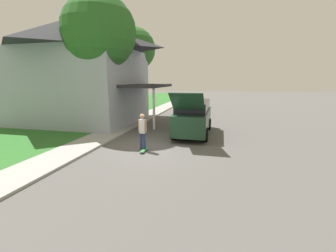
% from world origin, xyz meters
% --- Properties ---
extents(ground_plane, '(120.00, 120.00, 0.00)m').
position_xyz_m(ground_plane, '(0.00, 0.00, 0.00)').
color(ground_plane, '#54514F').
extents(lawn, '(10.00, 80.00, 0.08)m').
position_xyz_m(lawn, '(-8.00, 6.00, 0.04)').
color(lawn, '#2D6B28').
rests_on(lawn, ground_plane).
extents(sidewalk, '(1.80, 80.00, 0.10)m').
position_xyz_m(sidewalk, '(-3.60, 6.00, 0.05)').
color(sidewalk, '#9E9E99').
rests_on(sidewalk, ground_plane).
extents(house, '(12.05, 8.23, 7.75)m').
position_xyz_m(house, '(-7.95, 5.70, 4.11)').
color(house, '#99A3B2').
rests_on(house, lawn).
extents(lawn_tree_near, '(4.59, 4.59, 8.41)m').
position_xyz_m(lawn_tree_near, '(-4.50, 3.44, 6.17)').
color(lawn_tree_near, brown).
rests_on(lawn_tree_near, lawn).
extents(lawn_tree_far, '(3.79, 3.79, 7.81)m').
position_xyz_m(lawn_tree_far, '(-4.73, 9.75, 5.96)').
color(lawn_tree_far, brown).
rests_on(lawn_tree_far, lawn).
extents(suv_parked, '(2.02, 5.68, 2.70)m').
position_xyz_m(suv_parked, '(1.45, 3.49, 1.09)').
color(suv_parked, '#193823').
rests_on(suv_parked, ground_plane).
extents(car_down_street, '(1.98, 4.11, 1.32)m').
position_xyz_m(car_down_street, '(-0.30, 18.39, 0.64)').
color(car_down_street, black).
rests_on(car_down_street, ground_plane).
extents(skateboarder, '(0.41, 0.23, 1.75)m').
position_xyz_m(skateboarder, '(-0.44, -0.34, 0.98)').
color(skateboarder, navy).
rests_on(skateboarder, ground_plane).
extents(skateboard, '(0.21, 0.81, 0.10)m').
position_xyz_m(skateboard, '(-0.32, -0.52, 0.08)').
color(skateboard, '#337F3D').
rests_on(skateboard, ground_plane).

